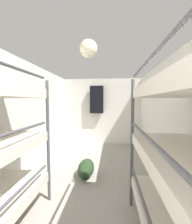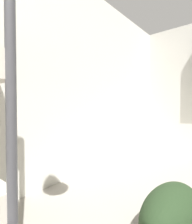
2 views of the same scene
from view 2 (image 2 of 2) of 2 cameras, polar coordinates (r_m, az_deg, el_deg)
wall_left at (r=1.63m, az=-26.61°, el=12.86°), size 0.06×5.55×2.21m
duffel_bag at (r=1.28m, az=23.44°, el=-27.86°), size 0.31×0.61×0.31m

